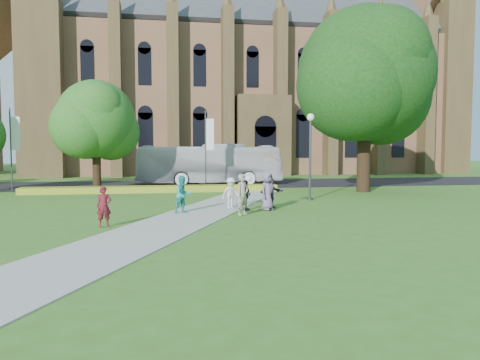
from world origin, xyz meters
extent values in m
plane|color=#3C691F|center=(0.00, 0.00, 0.00)|extent=(160.00, 160.00, 0.00)
cube|color=black|center=(0.00, 20.00, 0.01)|extent=(160.00, 10.00, 0.02)
cube|color=#B2B2A8|center=(0.00, 1.00, 0.02)|extent=(15.58, 28.54, 0.04)
cube|color=gold|center=(-2.00, 13.20, 0.23)|extent=(18.00, 1.40, 0.45)
cube|color=brown|center=(10.00, 40.00, 8.50)|extent=(52.00, 16.00, 17.00)
cube|color=brown|center=(-14.50, 33.00, 10.50)|extent=(3.50, 3.50, 21.00)
cube|color=brown|center=(34.50, 33.00, 10.50)|extent=(3.50, 3.50, 21.00)
cube|color=brown|center=(10.00, 31.00, 4.50)|extent=(6.00, 2.50, 9.00)
cylinder|color=#38383D|center=(7.50, 6.50, 2.40)|extent=(0.14, 0.14, 4.80)
sphere|color=white|center=(7.50, 6.50, 5.02)|extent=(0.44, 0.44, 0.44)
cylinder|color=#38383D|center=(7.50, 6.50, 0.07)|extent=(0.36, 0.36, 0.15)
cylinder|color=#332114|center=(13.00, 11.00, 3.30)|extent=(0.96, 0.96, 6.60)
sphere|color=black|center=(13.00, 11.00, 8.40)|extent=(9.60, 9.60, 9.60)
cylinder|color=#332114|center=(-6.00, 14.50, 2.06)|extent=(0.60, 0.60, 4.12)
sphere|color=#19541A|center=(-6.00, 14.50, 5.25)|extent=(5.60, 5.60, 5.60)
cylinder|color=#38383D|center=(2.00, 15.20, 3.00)|extent=(0.10, 0.10, 6.00)
cube|color=white|center=(2.35, 15.20, 4.20)|extent=(0.60, 0.02, 2.40)
cylinder|color=#38383D|center=(-12.00, 15.20, 3.00)|extent=(0.10, 0.10, 6.00)
cube|color=white|center=(-11.65, 15.20, 4.20)|extent=(0.60, 0.02, 2.40)
imported|color=white|center=(2.70, 19.52, 1.76)|extent=(12.49, 2.99, 3.47)
imported|color=maroon|center=(-3.69, -1.46, 0.85)|extent=(0.66, 0.51, 1.61)
imported|color=teal|center=(-0.39, 1.90, 0.93)|extent=(1.08, 1.00, 1.79)
imported|color=silver|center=(2.16, 3.33, 0.84)|extent=(1.17, 0.92, 1.59)
imported|color=black|center=(2.74, 2.31, 0.80)|extent=(0.87, 0.92, 1.52)
imported|color=slate|center=(3.90, 2.37, 0.98)|extent=(1.09, 1.05, 1.89)
imported|color=#2C2B33|center=(4.22, 3.06, 0.84)|extent=(1.54, 1.07, 1.60)
imported|color=gray|center=(2.33, 0.73, 1.00)|extent=(0.84, 0.80, 1.92)
imported|color=#CE9195|center=(4.08, 2.47, 2.29)|extent=(0.84, 0.84, 0.73)
camera|label=1|loc=(-1.47, -20.67, 3.20)|focal=35.00mm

